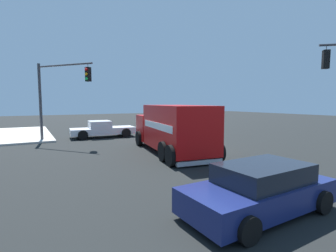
{
  "coord_description": "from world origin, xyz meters",
  "views": [
    {
      "loc": [
        -13.12,
        8.66,
        2.94
      ],
      "look_at": [
        0.11,
        1.24,
        1.5
      ],
      "focal_mm": 26.99,
      "sensor_mm": 36.0,
      "label": 1
    }
  ],
  "objects_px": {
    "pickup_white": "(102,129)",
    "sedan_navy": "(260,189)",
    "delivery_truck": "(173,128)",
    "traffic_light_secondary": "(56,89)"
  },
  "relations": [
    {
      "from": "pickup_white",
      "to": "sedan_navy",
      "type": "bearing_deg",
      "value": 179.37
    },
    {
      "from": "sedan_navy",
      "to": "delivery_truck",
      "type": "bearing_deg",
      "value": -14.12
    },
    {
      "from": "pickup_white",
      "to": "delivery_truck",
      "type": "bearing_deg",
      "value": -167.89
    },
    {
      "from": "delivery_truck",
      "to": "traffic_light_secondary",
      "type": "relative_size",
      "value": 1.38
    },
    {
      "from": "delivery_truck",
      "to": "sedan_navy",
      "type": "relative_size",
      "value": 1.79
    },
    {
      "from": "traffic_light_secondary",
      "to": "pickup_white",
      "type": "distance_m",
      "value": 4.91
    },
    {
      "from": "pickup_white",
      "to": "sedan_navy",
      "type": "relative_size",
      "value": 1.23
    },
    {
      "from": "delivery_truck",
      "to": "pickup_white",
      "type": "distance_m",
      "value": 8.78
    },
    {
      "from": "traffic_light_secondary",
      "to": "sedan_navy",
      "type": "height_order",
      "value": "traffic_light_secondary"
    },
    {
      "from": "delivery_truck",
      "to": "traffic_light_secondary",
      "type": "distance_m",
      "value": 9.44
    }
  ]
}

